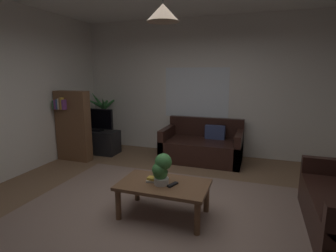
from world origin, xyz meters
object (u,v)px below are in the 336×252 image
Objects in this scene: tv at (97,120)px; pendant_lamp at (163,13)px; book_on_table_0 at (153,181)px; coffee_table at (164,188)px; couch_under_window at (202,147)px; bookshelf_corner at (73,125)px; potted_plant_on_table at (161,169)px; book_on_table_1 at (154,179)px; potted_palm_corner at (104,120)px; remote_on_table_0 at (173,185)px; tv_stand at (98,142)px.

tv is 3.46m from pendant_lamp.
coffee_table is at bearing -3.45° from book_on_table_0.
pendant_lamp reaches higher than couch_under_window.
potted_plant_on_table is at bearing -31.47° from bookshelf_corner.
couch_under_window reaches higher than book_on_table_0.
tv is (-2.14, 2.02, 0.28)m from book_on_table_1.
potted_plant_on_table is at bearing -47.01° from potted_palm_corner.
pendant_lamp reaches higher than bookshelf_corner.
pendant_lamp is at bearing -90.10° from couch_under_window.
coffee_table is at bearing 8.93° from remote_on_table_0.
book_on_table_1 is (0.01, 0.00, 0.03)m from book_on_table_0.
remote_on_table_0 is 0.12× the size of potted_palm_corner.
book_on_table_0 is 0.11× the size of bookshelf_corner.
potted_palm_corner is (-2.42, 2.60, 0.01)m from potted_plant_on_table.
book_on_table_0 is at bearing -170.50° from book_on_table_1.
tv_stand is at bearing 137.98° from coffee_table.
couch_under_window is at bearing 6.59° from tv.
coffee_table is at bearing -4.48° from book_on_table_1.
potted_palm_corner is 2.26× the size of pendant_lamp.
bookshelf_corner reaches higher than potted_palm_corner.
tv reaches higher than book_on_table_1.
potted_palm_corner is at bearing 133.46° from pendant_lamp.
potted_palm_corner is (-0.17, 0.55, -0.12)m from tv.
potted_palm_corner reaches higher than remote_on_table_0.
couch_under_window is at bearing 6.05° from tv_stand.
couch_under_window is at bearing 89.90° from coffee_table.
couch_under_window is at bearing 89.43° from potted_plant_on_table.
book_on_table_0 is 2.95m from tv.
couch_under_window is 2.29m from coffee_table.
tv is at bearing -90.00° from tv_stand.
bookshelf_corner is (-2.46, 1.47, 0.35)m from coffee_table.
bookshelf_corner reaches higher than potted_plant_on_table.
potted_plant_on_table is 0.27× the size of bookshelf_corner.
tv reaches higher than tv_stand.
book_on_table_0 reaches higher than coffee_table.
book_on_table_1 reaches higher than coffee_table.
coffee_table is at bearing -46.54° from potted_palm_corner.
pendant_lamp is (2.27, -2.03, 1.64)m from tv.
remote_on_table_0 is 0.42× the size of potted_plant_on_table.
book_on_table_1 is at bearing 9.50° from book_on_table_0.
book_on_table_1 is 0.19× the size of tv.
remote_on_table_0 is (0.12, -2.32, 0.16)m from couch_under_window.
tv_stand is 1.53× the size of pendant_lamp.
remote_on_table_0 is at bearing -30.08° from bookshelf_corner.
couch_under_window is at bearing -6.64° from potted_palm_corner.
couch_under_window is 2.33m from remote_on_table_0.
potted_palm_corner is (-2.44, 2.58, 0.27)m from coffee_table.
bookshelf_corner is (-0.02, -1.10, 0.09)m from potted_palm_corner.
pendant_lamp is at bearing -30.89° from bookshelf_corner.
coffee_table is 3.56m from potted_palm_corner.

